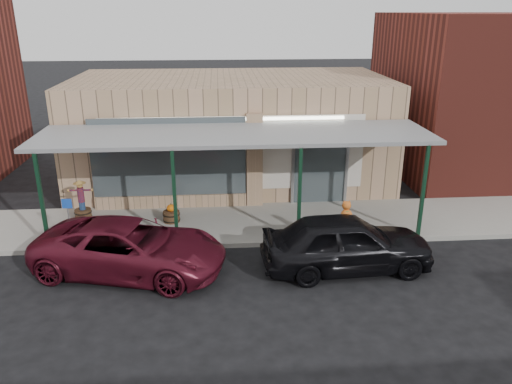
{
  "coord_description": "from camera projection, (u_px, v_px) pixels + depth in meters",
  "views": [
    {
      "loc": [
        -0.49,
        -11.29,
        6.67
      ],
      "look_at": [
        0.56,
        2.6,
        1.53
      ],
      "focal_mm": 35.0,
      "sensor_mm": 36.0,
      "label": 1
    }
  ],
  "objects": [
    {
      "name": "sidewalk",
      "position": [
        236.0,
        224.0,
        16.25
      ],
      "size": [
        40.0,
        3.2,
        0.15
      ],
      "primitive_type": "cube",
      "color": "gray",
      "rests_on": "ground"
    },
    {
      "name": "storefront",
      "position": [
        231.0,
        131.0,
        19.82
      ],
      "size": [
        12.0,
        6.25,
        4.2
      ],
      "color": "tan",
      "rests_on": "ground"
    },
    {
      "name": "car_maroon",
      "position": [
        131.0,
        248.0,
        13.22
      ],
      "size": [
        5.47,
        3.5,
        1.4
      ],
      "primitive_type": "imported",
      "rotation": [
        0.0,
        0.0,
        1.32
      ],
      "color": "#551120",
      "rests_on": "ground"
    },
    {
      "name": "handicap_sign",
      "position": [
        68.0,
        215.0,
        14.44
      ],
      "size": [
        0.29,
        0.04,
        1.4
      ],
      "rotation": [
        0.0,
        0.0,
        -0.02
      ],
      "color": "gray",
      "rests_on": "sidewalk"
    },
    {
      "name": "parked_sedan",
      "position": [
        347.0,
        243.0,
        13.35
      ],
      "size": [
        4.64,
        2.09,
        1.64
      ],
      "rotation": [
        0.0,
        0.0,
        1.63
      ],
      "color": "black",
      "rests_on": "ground"
    },
    {
      "name": "awning",
      "position": [
        235.0,
        136.0,
        15.19
      ],
      "size": [
        12.0,
        3.0,
        3.04
      ],
      "color": "slate",
      "rests_on": "ground"
    },
    {
      "name": "barrel_pumpkin",
      "position": [
        171.0,
        215.0,
        16.16
      ],
      "size": [
        0.58,
        0.58,
        0.63
      ],
      "rotation": [
        0.0,
        0.0,
        -0.08
      ],
      "color": "#523821",
      "rests_on": "sidewalk"
    },
    {
      "name": "ground",
      "position": [
        242.0,
        283.0,
        12.9
      ],
      "size": [
        120.0,
        120.0,
        0.0
      ],
      "primitive_type": "plane",
      "color": "black",
      "rests_on": "ground"
    },
    {
      "name": "barrel_scarecrow",
      "position": [
        82.0,
        206.0,
        16.24
      ],
      "size": [
        0.83,
        0.6,
        1.37
      ],
      "rotation": [
        0.0,
        0.0,
        0.13
      ],
      "color": "#523821",
      "rests_on": "sidewalk"
    },
    {
      "name": "block_buildings_near",
      "position": [
        279.0,
        84.0,
        20.35
      ],
      "size": [
        61.0,
        8.0,
        8.0
      ],
      "color": "maroon",
      "rests_on": "ground"
    }
  ]
}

